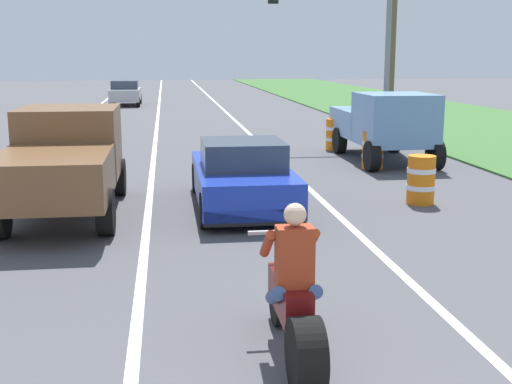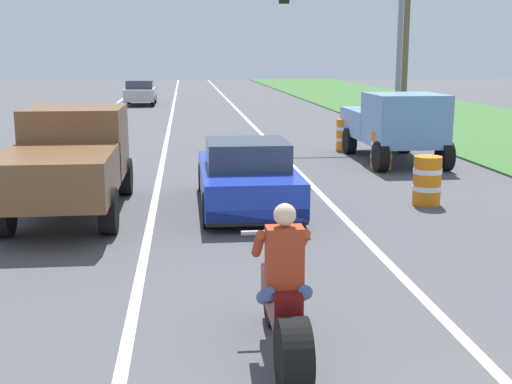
{
  "view_description": "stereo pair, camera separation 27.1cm",
  "coord_description": "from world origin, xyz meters",
  "px_view_note": "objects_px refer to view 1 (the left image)",
  "views": [
    {
      "loc": [
        -1.41,
        -3.23,
        3.01
      ],
      "look_at": [
        -0.1,
        6.5,
        1.0
      ],
      "focal_mm": 47.18,
      "sensor_mm": 36.0,
      "label": 1
    },
    {
      "loc": [
        -1.14,
        -3.26,
        3.01
      ],
      "look_at": [
        -0.1,
        6.5,
        1.0
      ],
      "focal_mm": 47.18,
      "sensor_mm": 36.0,
      "label": 2
    }
  ],
  "objects_px": {
    "construction_barrel_mid": "(373,150)",
    "construction_barrel_far": "(335,134)",
    "motorcycle_with_rider": "(294,305)",
    "traffic_light_mast_near": "(350,25)",
    "distant_car_far_ahead": "(125,93)",
    "construction_barrel_nearest": "(421,180)",
    "pickup_truck_left_lane_brown": "(64,158)",
    "pickup_truck_right_shoulder_light_blue": "(384,122)",
    "sports_car_blue": "(242,177)"
  },
  "relations": [
    {
      "from": "distant_car_far_ahead",
      "to": "construction_barrel_mid",
      "type": "bearing_deg",
      "value": -72.11
    },
    {
      "from": "sports_car_blue",
      "to": "construction_barrel_mid",
      "type": "relative_size",
      "value": 4.3
    },
    {
      "from": "distant_car_far_ahead",
      "to": "traffic_light_mast_near",
      "type": "bearing_deg",
      "value": -65.98
    },
    {
      "from": "construction_barrel_nearest",
      "to": "distant_car_far_ahead",
      "type": "xyz_separation_m",
      "value": [
        -7.52,
        28.74,
        0.27
      ]
    },
    {
      "from": "pickup_truck_right_shoulder_light_blue",
      "to": "traffic_light_mast_near",
      "type": "xyz_separation_m",
      "value": [
        -0.03,
        3.87,
        2.88
      ]
    },
    {
      "from": "construction_barrel_far",
      "to": "distant_car_far_ahead",
      "type": "distance_m",
      "value": 22.1
    },
    {
      "from": "construction_barrel_nearest",
      "to": "distant_car_far_ahead",
      "type": "distance_m",
      "value": 29.71
    },
    {
      "from": "distant_car_far_ahead",
      "to": "construction_barrel_far",
      "type": "bearing_deg",
      "value": -69.49
    },
    {
      "from": "construction_barrel_far",
      "to": "distant_car_far_ahead",
      "type": "xyz_separation_m",
      "value": [
        -7.75,
        20.7,
        0.27
      ]
    },
    {
      "from": "motorcycle_with_rider",
      "to": "construction_barrel_nearest",
      "type": "distance_m",
      "value": 7.85
    },
    {
      "from": "construction_barrel_far",
      "to": "construction_barrel_nearest",
      "type": "bearing_deg",
      "value": -91.59
    },
    {
      "from": "motorcycle_with_rider",
      "to": "pickup_truck_right_shoulder_light_blue",
      "type": "height_order",
      "value": "pickup_truck_right_shoulder_light_blue"
    },
    {
      "from": "distant_car_far_ahead",
      "to": "motorcycle_with_rider",
      "type": "bearing_deg",
      "value": -84.25
    },
    {
      "from": "motorcycle_with_rider",
      "to": "pickup_truck_right_shoulder_light_blue",
      "type": "bearing_deg",
      "value": 68.13
    },
    {
      "from": "pickup_truck_right_shoulder_light_blue",
      "to": "pickup_truck_left_lane_brown",
      "type": "bearing_deg",
      "value": -144.98
    },
    {
      "from": "pickup_truck_left_lane_brown",
      "to": "construction_barrel_far",
      "type": "relative_size",
      "value": 4.8
    },
    {
      "from": "sports_car_blue",
      "to": "pickup_truck_left_lane_brown",
      "type": "relative_size",
      "value": 0.9
    },
    {
      "from": "construction_barrel_nearest",
      "to": "construction_barrel_far",
      "type": "distance_m",
      "value": 8.05
    },
    {
      "from": "traffic_light_mast_near",
      "to": "construction_barrel_far",
      "type": "xyz_separation_m",
      "value": [
        -0.81,
        -1.5,
        -3.48
      ]
    },
    {
      "from": "construction_barrel_far",
      "to": "construction_barrel_mid",
      "type": "bearing_deg",
      "value": -88.14
    },
    {
      "from": "motorcycle_with_rider",
      "to": "construction_barrel_mid",
      "type": "height_order",
      "value": "motorcycle_with_rider"
    },
    {
      "from": "construction_barrel_far",
      "to": "motorcycle_with_rider",
      "type": "bearing_deg",
      "value": -105.68
    },
    {
      "from": "sports_car_blue",
      "to": "pickup_truck_left_lane_brown",
      "type": "height_order",
      "value": "pickup_truck_left_lane_brown"
    },
    {
      "from": "pickup_truck_left_lane_brown",
      "to": "pickup_truck_right_shoulder_light_blue",
      "type": "bearing_deg",
      "value": 35.02
    },
    {
      "from": "traffic_light_mast_near",
      "to": "construction_barrel_mid",
      "type": "relative_size",
      "value": 6.0
    },
    {
      "from": "traffic_light_mast_near",
      "to": "construction_barrel_far",
      "type": "distance_m",
      "value": 3.88
    },
    {
      "from": "sports_car_blue",
      "to": "pickup_truck_left_lane_brown",
      "type": "distance_m",
      "value": 3.43
    },
    {
      "from": "sports_car_blue",
      "to": "pickup_truck_right_shoulder_light_blue",
      "type": "xyz_separation_m",
      "value": [
        4.74,
        5.54,
        0.48
      ]
    },
    {
      "from": "pickup_truck_right_shoulder_light_blue",
      "to": "distant_car_far_ahead",
      "type": "bearing_deg",
      "value": 110.41
    },
    {
      "from": "traffic_light_mast_near",
      "to": "construction_barrel_nearest",
      "type": "relative_size",
      "value": 6.0
    },
    {
      "from": "construction_barrel_nearest",
      "to": "construction_barrel_far",
      "type": "bearing_deg",
      "value": 88.41
    },
    {
      "from": "pickup_truck_right_shoulder_light_blue",
      "to": "construction_barrel_mid",
      "type": "relative_size",
      "value": 4.8
    },
    {
      "from": "motorcycle_with_rider",
      "to": "construction_barrel_mid",
      "type": "distance_m",
      "value": 11.96
    },
    {
      "from": "sports_car_blue",
      "to": "pickup_truck_right_shoulder_light_blue",
      "type": "relative_size",
      "value": 0.9
    },
    {
      "from": "sports_car_blue",
      "to": "construction_barrel_mid",
      "type": "xyz_separation_m",
      "value": [
        4.02,
        4.25,
        -0.13
      ]
    },
    {
      "from": "construction_barrel_mid",
      "to": "traffic_light_mast_near",
      "type": "bearing_deg",
      "value": 82.38
    },
    {
      "from": "pickup_truck_right_shoulder_light_blue",
      "to": "construction_barrel_far",
      "type": "relative_size",
      "value": 4.8
    },
    {
      "from": "construction_barrel_mid",
      "to": "construction_barrel_far",
      "type": "height_order",
      "value": "same"
    },
    {
      "from": "sports_car_blue",
      "to": "distant_car_far_ahead",
      "type": "xyz_separation_m",
      "value": [
        -3.85,
        28.62,
        0.14
      ]
    },
    {
      "from": "traffic_light_mast_near",
      "to": "construction_barrel_nearest",
      "type": "bearing_deg",
      "value": -96.19
    },
    {
      "from": "pickup_truck_right_shoulder_light_blue",
      "to": "traffic_light_mast_near",
      "type": "height_order",
      "value": "traffic_light_mast_near"
    },
    {
      "from": "construction_barrel_mid",
      "to": "pickup_truck_right_shoulder_light_blue",
      "type": "bearing_deg",
      "value": 60.99
    },
    {
      "from": "traffic_light_mast_near",
      "to": "construction_barrel_nearest",
      "type": "height_order",
      "value": "traffic_light_mast_near"
    },
    {
      "from": "motorcycle_with_rider",
      "to": "construction_barrel_far",
      "type": "height_order",
      "value": "motorcycle_with_rider"
    },
    {
      "from": "sports_car_blue",
      "to": "construction_barrel_far",
      "type": "distance_m",
      "value": 8.82
    },
    {
      "from": "pickup_truck_left_lane_brown",
      "to": "pickup_truck_right_shoulder_light_blue",
      "type": "xyz_separation_m",
      "value": [
        8.13,
        5.69,
        0.0
      ]
    },
    {
      "from": "construction_barrel_mid",
      "to": "construction_barrel_nearest",
      "type": "bearing_deg",
      "value": -94.48
    },
    {
      "from": "motorcycle_with_rider",
      "to": "traffic_light_mast_near",
      "type": "distance_m",
      "value": 17.41
    },
    {
      "from": "construction_barrel_mid",
      "to": "distant_car_far_ahead",
      "type": "relative_size",
      "value": 0.25
    },
    {
      "from": "sports_car_blue",
      "to": "construction_barrel_nearest",
      "type": "height_order",
      "value": "sports_car_blue"
    }
  ]
}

